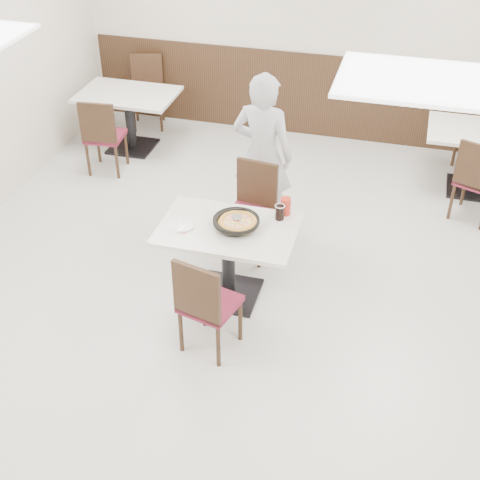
% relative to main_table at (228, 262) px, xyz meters
% --- Properties ---
extents(floor, '(7.00, 7.00, 0.00)m').
position_rel_main_table_xyz_m(floor, '(0.10, 0.07, -0.38)').
color(floor, '#B7B8B3').
rests_on(floor, ground).
extents(wall_back, '(6.00, 0.04, 2.80)m').
position_rel_main_table_xyz_m(wall_back, '(0.10, 3.57, 1.02)').
color(wall_back, beige).
rests_on(wall_back, floor).
extents(wainscot_back, '(5.90, 0.03, 1.10)m').
position_rel_main_table_xyz_m(wainscot_back, '(0.10, 3.55, 0.18)').
color(wainscot_back, black).
rests_on(wainscot_back, floor).
extents(fluo_panel_b, '(1.20, 0.60, 0.02)m').
position_rel_main_table_xyz_m(fluo_panel_b, '(1.60, -1.43, 2.40)').
color(fluo_panel_b, white).
rests_on(fluo_panel_b, ceiling).
extents(main_table, '(1.22, 0.82, 0.75)m').
position_rel_main_table_xyz_m(main_table, '(0.00, 0.00, 0.00)').
color(main_table, silver).
rests_on(main_table, floor).
extents(chair_near, '(0.51, 0.51, 0.95)m').
position_rel_main_table_xyz_m(chair_near, '(0.04, -0.68, 0.10)').
color(chair_near, black).
rests_on(chair_near, floor).
extents(chair_far, '(0.47, 0.47, 0.95)m').
position_rel_main_table_xyz_m(chair_far, '(0.02, 0.70, 0.10)').
color(chair_far, black).
rests_on(chair_far, floor).
extents(trivet, '(0.12, 0.12, 0.04)m').
position_rel_main_table_xyz_m(trivet, '(0.04, 0.00, 0.39)').
color(trivet, black).
rests_on(trivet, main_table).
extents(pizza_pan, '(0.39, 0.39, 0.01)m').
position_rel_main_table_xyz_m(pizza_pan, '(0.07, 0.02, 0.42)').
color(pizza_pan, black).
rests_on(pizza_pan, trivet).
extents(pizza, '(0.35, 0.35, 0.02)m').
position_rel_main_table_xyz_m(pizza, '(0.09, 0.01, 0.44)').
color(pizza, gold).
rests_on(pizza, pizza_pan).
extents(pizza_server, '(0.09, 0.11, 0.00)m').
position_rel_main_table_xyz_m(pizza_server, '(0.07, 0.05, 0.47)').
color(pizza_server, white).
rests_on(pizza_server, pizza).
extents(napkin, '(0.20, 0.20, 0.00)m').
position_rel_main_table_xyz_m(napkin, '(-0.43, -0.10, 0.38)').
color(napkin, white).
rests_on(napkin, main_table).
extents(side_plate, '(0.20, 0.20, 0.01)m').
position_rel_main_table_xyz_m(side_plate, '(-0.39, -0.08, 0.38)').
color(side_plate, white).
rests_on(side_plate, napkin).
extents(fork, '(0.04, 0.16, 0.00)m').
position_rel_main_table_xyz_m(fork, '(-0.38, -0.11, 0.39)').
color(fork, white).
rests_on(fork, side_plate).
extents(cola_glass, '(0.08, 0.08, 0.13)m').
position_rel_main_table_xyz_m(cola_glass, '(0.40, 0.26, 0.44)').
color(cola_glass, black).
rests_on(cola_glass, main_table).
extents(red_cup, '(0.10, 0.10, 0.16)m').
position_rel_main_table_xyz_m(red_cup, '(0.43, 0.35, 0.45)').
color(red_cup, '#AE2518').
rests_on(red_cup, main_table).
extents(diner_person, '(0.67, 0.48, 1.72)m').
position_rel_main_table_xyz_m(diner_person, '(0.02, 1.19, 0.49)').
color(diner_person, '#BCBAC0').
rests_on(diner_person, floor).
extents(bg_table_left, '(1.25, 0.88, 0.75)m').
position_rel_main_table_xyz_m(bg_table_left, '(-2.03, 2.55, 0.00)').
color(bg_table_left, silver).
rests_on(bg_table_left, floor).
extents(bg_chair_left_near, '(0.46, 0.46, 0.95)m').
position_rel_main_table_xyz_m(bg_chair_left_near, '(-2.08, 1.92, 0.10)').
color(bg_chair_left_near, black).
rests_on(bg_chair_left_near, floor).
extents(bg_chair_left_far, '(0.53, 0.53, 0.95)m').
position_rel_main_table_xyz_m(bg_chair_left_far, '(-2.06, 3.21, 0.10)').
color(bg_chair_left_far, black).
rests_on(bg_chair_left_far, floor).
extents(bg_table_right, '(1.25, 0.88, 0.75)m').
position_rel_main_table_xyz_m(bg_table_right, '(2.20, 2.59, 0.00)').
color(bg_table_right, silver).
rests_on(bg_table_right, floor).
extents(bg_chair_right_near, '(0.55, 0.55, 0.95)m').
position_rel_main_table_xyz_m(bg_chair_right_near, '(2.19, 1.98, 0.10)').
color(bg_chair_right_near, black).
rests_on(bg_chair_right_near, floor).
extents(bg_chair_right_far, '(0.52, 0.52, 0.95)m').
position_rel_main_table_xyz_m(bg_chair_right_far, '(2.21, 3.26, 0.10)').
color(bg_chair_right_far, black).
rests_on(bg_chair_right_far, floor).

